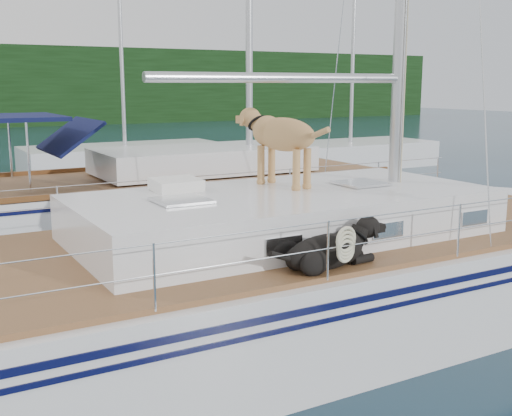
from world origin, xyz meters
TOP-DOWN VIEW (x-y plane):
  - ground at (0.00, 0.00)m, footprint 120.00×120.00m
  - main_sailboat at (0.10, -0.00)m, footprint 12.00×3.80m
  - neighbor_sailboat at (1.66, 6.56)m, footprint 11.00×3.50m
  - bg_boat_center at (4.00, 16.00)m, footprint 7.20×3.00m
  - bg_boat_east at (12.00, 13.00)m, footprint 6.40×3.00m

SIDE VIEW (x-z plane):
  - ground at x=0.00m, z-range 0.00..0.00m
  - bg_boat_center at x=4.00m, z-range -5.37..6.28m
  - bg_boat_east at x=12.00m, z-range -5.37..6.28m
  - neighbor_sailboat at x=1.66m, z-range -6.02..7.28m
  - main_sailboat at x=0.10m, z-range -6.32..7.69m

